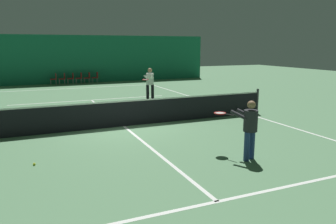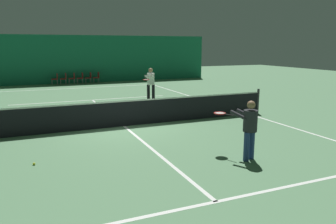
# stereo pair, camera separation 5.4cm
# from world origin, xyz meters

# --- Properties ---
(ground_plane) EXTENTS (60.00, 60.00, 0.00)m
(ground_plane) POSITION_xyz_m (0.00, 0.00, 0.00)
(ground_plane) COLOR #56845B
(backdrop_curtain) EXTENTS (23.00, 0.12, 3.69)m
(backdrop_curtain) POSITION_xyz_m (0.00, 15.25, 1.85)
(backdrop_curtain) COLOR #196B4C
(backdrop_curtain) RESTS_ON ground
(court_line_baseline_far) EXTENTS (11.00, 0.10, 0.00)m
(court_line_baseline_far) POSITION_xyz_m (0.00, 11.90, 0.00)
(court_line_baseline_far) COLOR white
(court_line_baseline_far) RESTS_ON ground
(court_line_service_far) EXTENTS (8.25, 0.10, 0.00)m
(court_line_service_far) POSITION_xyz_m (0.00, 6.40, 0.00)
(court_line_service_far) COLOR white
(court_line_service_far) RESTS_ON ground
(court_line_service_near) EXTENTS (8.25, 0.10, 0.00)m
(court_line_service_near) POSITION_xyz_m (0.00, -6.40, 0.00)
(court_line_service_near) COLOR white
(court_line_service_near) RESTS_ON ground
(court_line_sideline_right) EXTENTS (0.10, 23.80, 0.00)m
(court_line_sideline_right) POSITION_xyz_m (5.50, 0.00, 0.00)
(court_line_sideline_right) COLOR white
(court_line_sideline_right) RESTS_ON ground
(court_line_centre) EXTENTS (0.10, 12.80, 0.00)m
(court_line_centre) POSITION_xyz_m (0.00, 0.00, 0.00)
(court_line_centre) COLOR white
(court_line_centre) RESTS_ON ground
(tennis_net) EXTENTS (12.00, 0.10, 1.07)m
(tennis_net) POSITION_xyz_m (0.00, 0.00, 0.51)
(tennis_net) COLOR black
(tennis_net) RESTS_ON ground
(player_near) EXTENTS (0.79, 1.33, 1.54)m
(player_near) POSITION_xyz_m (1.96, -4.68, 0.90)
(player_near) COLOR navy
(player_near) RESTS_ON ground
(player_far) EXTENTS (1.06, 1.35, 1.72)m
(player_far) POSITION_xyz_m (2.88, 5.05, 1.00)
(player_far) COLOR black
(player_far) RESTS_ON ground
(courtside_chair_0) EXTENTS (0.44, 0.44, 0.84)m
(courtside_chair_0) POSITION_xyz_m (-1.22, 14.70, 0.49)
(courtside_chair_0) COLOR #99999E
(courtside_chair_0) RESTS_ON ground
(courtside_chair_1) EXTENTS (0.44, 0.44, 0.84)m
(courtside_chair_1) POSITION_xyz_m (-0.60, 14.70, 0.49)
(courtside_chair_1) COLOR #99999E
(courtside_chair_1) RESTS_ON ground
(courtside_chair_2) EXTENTS (0.44, 0.44, 0.84)m
(courtside_chair_2) POSITION_xyz_m (0.02, 14.70, 0.49)
(courtside_chair_2) COLOR #99999E
(courtside_chair_2) RESTS_ON ground
(courtside_chair_3) EXTENTS (0.44, 0.44, 0.84)m
(courtside_chair_3) POSITION_xyz_m (0.64, 14.70, 0.49)
(courtside_chair_3) COLOR #99999E
(courtside_chair_3) RESTS_ON ground
(courtside_chair_4) EXTENTS (0.44, 0.44, 0.84)m
(courtside_chair_4) POSITION_xyz_m (1.26, 14.70, 0.49)
(courtside_chair_4) COLOR #99999E
(courtside_chair_4) RESTS_ON ground
(courtside_chair_5) EXTENTS (0.44, 0.44, 0.84)m
(courtside_chair_5) POSITION_xyz_m (1.88, 14.70, 0.49)
(courtside_chair_5) COLOR #99999E
(courtside_chair_5) RESTS_ON ground
(tennis_ball) EXTENTS (0.07, 0.07, 0.07)m
(tennis_ball) POSITION_xyz_m (-3.11, -2.98, 0.03)
(tennis_ball) COLOR #D1DB33
(tennis_ball) RESTS_ON ground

